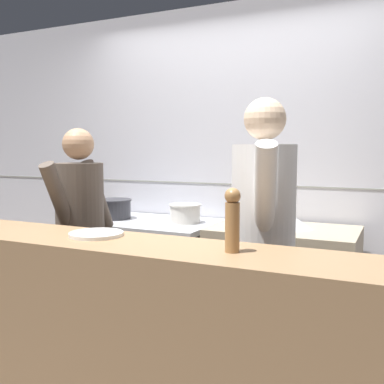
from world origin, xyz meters
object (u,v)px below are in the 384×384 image
(chefs_knife, at_px, (243,226))
(sauce_pot, at_px, (185,213))
(chef_sous, at_px, (263,238))
(pepper_mill, at_px, (232,219))
(mixing_bowl_steel, at_px, (295,223))
(chef_head_cook, at_px, (80,233))
(plated_dish_main, at_px, (96,234))
(stock_pot, at_px, (114,208))
(oven_range, at_px, (150,273))

(chefs_knife, bearing_deg, sauce_pot, 166.30)
(chef_sous, bearing_deg, pepper_mill, -104.13)
(mixing_bowl_steel, relative_size, chef_head_cook, 0.16)
(mixing_bowl_steel, relative_size, chefs_knife, 0.76)
(plated_dish_main, bearing_deg, chef_head_cook, 134.79)
(sauce_pot, xyz_separation_m, chef_head_cook, (-0.42, -0.75, -0.07))
(stock_pot, distance_m, sauce_pot, 0.63)
(oven_range, bearing_deg, sauce_pot, 7.54)
(oven_range, height_order, sauce_pot, sauce_pot)
(oven_range, xyz_separation_m, plated_dish_main, (0.45, -1.28, 0.58))
(chefs_knife, relative_size, pepper_mill, 1.21)
(chef_head_cook, relative_size, chef_sous, 0.92)
(chefs_knife, bearing_deg, stock_pot, 176.95)
(chef_head_cook, distance_m, chef_sous, 1.27)
(pepper_mill, distance_m, chef_sous, 0.63)
(plated_dish_main, xyz_separation_m, chef_head_cook, (-0.57, 0.57, -0.14))
(stock_pot, bearing_deg, mixing_bowl_steel, 1.11)
(pepper_mill, xyz_separation_m, chef_sous, (-0.04, 0.60, -0.20))
(oven_range, distance_m, stock_pot, 0.61)
(chef_head_cook, bearing_deg, sauce_pot, 61.04)
(sauce_pot, relative_size, chef_sous, 0.15)
(sauce_pot, distance_m, plated_dish_main, 1.33)
(oven_range, bearing_deg, chef_head_cook, -99.53)
(pepper_mill, relative_size, chef_head_cook, 0.17)
(mixing_bowl_steel, bearing_deg, sauce_pot, 177.64)
(sauce_pot, height_order, pepper_mill, pepper_mill)
(mixing_bowl_steel, height_order, plated_dish_main, plated_dish_main)
(pepper_mill, distance_m, chef_head_cook, 1.47)
(stock_pot, relative_size, pepper_mill, 1.09)
(chef_sous, bearing_deg, mixing_bowl_steel, 70.85)
(oven_range, height_order, mixing_bowl_steel, mixing_bowl_steel)
(oven_range, height_order, chefs_knife, chefs_knife)
(chefs_knife, bearing_deg, pepper_mill, -73.33)
(mixing_bowl_steel, distance_m, plated_dish_main, 1.47)
(stock_pot, relative_size, chef_head_cook, 0.19)
(chefs_knife, height_order, chef_head_cook, chef_head_cook)
(oven_range, height_order, stock_pot, stock_pot)
(oven_range, distance_m, chef_head_cook, 0.84)
(oven_range, relative_size, stock_pot, 3.60)
(oven_range, xyz_separation_m, sauce_pot, (0.30, 0.04, 0.51))
(plated_dish_main, relative_size, chef_head_cook, 0.17)
(oven_range, bearing_deg, pepper_mill, -48.05)
(oven_range, distance_m, chef_sous, 1.46)
(oven_range, xyz_separation_m, pepper_mill, (1.19, -1.32, 0.72))
(chef_sous, bearing_deg, oven_range, 130.08)
(stock_pot, bearing_deg, chef_head_cook, -73.12)
(plated_dish_main, relative_size, chef_sous, 0.16)
(mixing_bowl_steel, height_order, pepper_mill, pepper_mill)
(oven_range, relative_size, plated_dish_main, 3.96)
(plated_dish_main, xyz_separation_m, chef_sous, (0.70, 0.55, -0.06))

